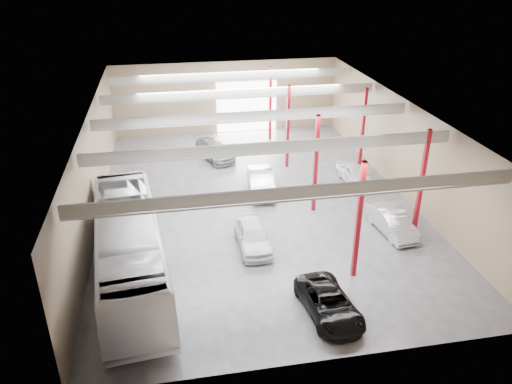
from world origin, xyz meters
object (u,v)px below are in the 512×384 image
object	(u,v)px
car_row_b	(261,182)
car_right_far	(355,174)
black_sedan	(329,303)
car_row_a	(253,235)
car_row_c	(215,150)
coach_bus	(129,248)
car_right_near	(392,222)

from	to	relation	value
car_row_b	car_right_far	xyz separation A→B (m)	(7.61, 0.35, -0.11)
black_sedan	car_right_far	world-z (taller)	car_right_far
car_row_b	black_sedan	bearing A→B (deg)	-82.95
car_row_a	car_right_far	size ratio (longest dim) A/B	1.10
car_row_b	car_right_far	world-z (taller)	car_row_b
car_row_a	car_right_far	bearing A→B (deg)	39.07
car_row_c	car_right_far	size ratio (longest dim) A/B	1.20
black_sedan	car_right_far	size ratio (longest dim) A/B	1.14
coach_bus	car_row_a	bearing A→B (deg)	9.64
car_right_near	car_row_b	bearing A→B (deg)	128.95
car_right_near	coach_bus	bearing A→B (deg)	-178.15
coach_bus	car_right_far	size ratio (longest dim) A/B	3.28
car_row_a	car_row_c	xyz separation A→B (m)	(-0.72, 15.00, -0.06)
coach_bus	black_sedan	size ratio (longest dim) A/B	2.89
black_sedan	car_row_a	xyz separation A→B (m)	(-2.65, 7.00, 0.13)
car_right_far	car_row_c	bearing A→B (deg)	139.99
car_row_c	car_right_near	size ratio (longest dim) A/B	1.12
car_right_near	car_row_a	bearing A→B (deg)	175.22
car_row_c	car_right_far	bearing A→B (deg)	-53.27
coach_bus	car_right_far	distance (m)	19.51
car_row_b	car_right_near	bearing A→B (deg)	-41.20
car_row_c	car_row_b	bearing A→B (deg)	-88.78
black_sedan	car_right_far	xyz separation A→B (m)	(6.94, 14.85, 0.05)
car_row_b	car_right_far	size ratio (longest dim) A/B	1.18
car_row_a	car_right_far	world-z (taller)	car_row_a
black_sedan	car_row_a	size ratio (longest dim) A/B	1.03
car_row_a	car_row_c	size ratio (longest dim) A/B	0.92
car_row_a	car_row_c	world-z (taller)	car_row_a
coach_bus	car_row_a	distance (m)	7.58
car_row_a	car_right_far	distance (m)	12.39
car_row_c	car_right_near	distance (m)	17.90
coach_bus	black_sedan	world-z (taller)	coach_bus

